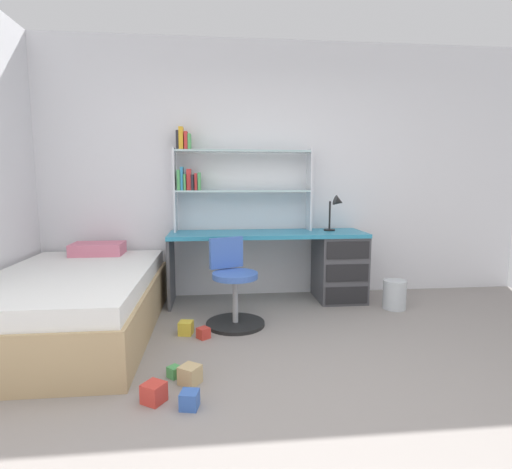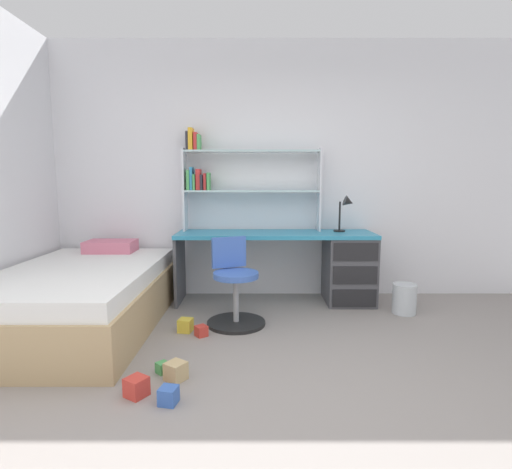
{
  "view_description": "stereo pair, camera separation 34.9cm",
  "coord_description": "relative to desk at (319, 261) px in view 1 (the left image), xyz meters",
  "views": [
    {
      "loc": [
        -0.59,
        -2.0,
        1.28
      ],
      "look_at": [
        -0.24,
        1.44,
        0.81
      ],
      "focal_mm": 28.29,
      "sensor_mm": 36.0,
      "label": 1
    },
    {
      "loc": [
        -0.25,
        -2.02,
        1.28
      ],
      "look_at": [
        -0.24,
        1.44,
        0.81
      ],
      "focal_mm": 28.29,
      "sensor_mm": 36.0,
      "label": 2
    }
  ],
  "objects": [
    {
      "name": "bed_platform",
      "position": [
        -2.28,
        -0.74,
        -0.16
      ],
      "size": [
        1.29,
        2.08,
        0.65
      ],
      "color": "tan",
      "rests_on": "ground_plane"
    },
    {
      "name": "room_shell",
      "position": [
        -1.74,
        -0.9,
        0.96
      ],
      "size": [
        5.88,
        5.88,
        2.76
      ],
      "color": "silver",
      "rests_on": "ground_plane"
    },
    {
      "name": "toy_block_yellow_3",
      "position": [
        -1.35,
        -0.86,
        -0.37
      ],
      "size": [
        0.13,
        0.13,
        0.11
      ],
      "primitive_type": "cube",
      "rotation": [
        0.0,
        0.0,
        2.95
      ],
      "color": "gold",
      "rests_on": "ground_plane"
    },
    {
      "name": "toy_block_red_5",
      "position": [
        -1.46,
        -1.9,
        -0.36
      ],
      "size": [
        0.16,
        0.16,
        0.12
      ],
      "primitive_type": "cube",
      "rotation": [
        0.0,
        0.0,
        0.99
      ],
      "color": "red",
      "rests_on": "ground_plane"
    },
    {
      "name": "desk",
      "position": [
        0.0,
        0.0,
        0.0
      ],
      "size": [
        2.04,
        0.57,
        0.74
      ],
      "color": "teal",
      "rests_on": "ground_plane"
    },
    {
      "name": "bookshelf_hutch",
      "position": [
        -1.0,
        0.17,
        0.92
      ],
      "size": [
        1.45,
        0.22,
        1.08
      ],
      "color": "silver",
      "rests_on": "desk"
    },
    {
      "name": "toy_block_red_1",
      "position": [
        -1.2,
        -0.96,
        -0.38
      ],
      "size": [
        0.12,
        0.12,
        0.09
      ],
      "primitive_type": "cube",
      "rotation": [
        0.0,
        0.0,
        2.22
      ],
      "color": "red",
      "rests_on": "ground_plane"
    },
    {
      "name": "toy_block_blue_4",
      "position": [
        -1.26,
        -1.98,
        -0.37
      ],
      "size": [
        0.12,
        0.12,
        0.1
      ],
      "primitive_type": "cube",
      "rotation": [
        0.0,
        0.0,
        2.94
      ],
      "color": "#3860B7",
      "rests_on": "ground_plane"
    },
    {
      "name": "swivel_chair",
      "position": [
        -0.94,
        -0.66,
        -0.12
      ],
      "size": [
        0.52,
        0.52,
        0.77
      ],
      "color": "black",
      "rests_on": "ground_plane"
    },
    {
      "name": "toy_block_green_2",
      "position": [
        -1.38,
        -1.6,
        -0.38
      ],
      "size": [
        0.1,
        0.1,
        0.07
      ],
      "primitive_type": "cube",
      "rotation": [
        0.0,
        0.0,
        0.78
      ],
      "color": "#479E51",
      "rests_on": "ground_plane"
    },
    {
      "name": "toy_block_natural_0",
      "position": [
        -1.27,
        -1.7,
        -0.36
      ],
      "size": [
        0.16,
        0.16,
        0.12
      ],
      "primitive_type": "cube",
      "rotation": [
        0.0,
        0.0,
        2.54
      ],
      "color": "tan",
      "rests_on": "ground_plane"
    },
    {
      "name": "waste_bin",
      "position": [
        0.68,
        -0.38,
        -0.28
      ],
      "size": [
        0.23,
        0.23,
        0.29
      ],
      "primitive_type": "cylinder",
      "color": "silver",
      "rests_on": "ground_plane"
    },
    {
      "name": "desk_lamp",
      "position": [
        0.19,
        0.04,
        0.57
      ],
      "size": [
        0.2,
        0.17,
        0.38
      ],
      "color": "black",
      "rests_on": "desk"
    },
    {
      "name": "ground_plane",
      "position": [
        -0.5,
        -2.13,
        -0.43
      ],
      "size": [
        5.88,
        5.88,
        0.02
      ],
      "primitive_type": "cube",
      "color": "gray"
    }
  ]
}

